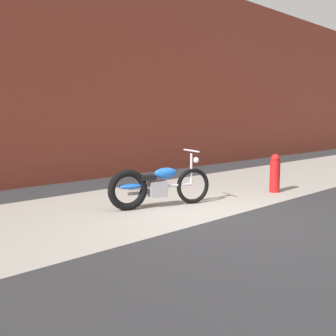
{
  "coord_description": "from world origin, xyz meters",
  "views": [
    {
      "loc": [
        -5.06,
        -3.95,
        1.63
      ],
      "look_at": [
        -0.32,
        1.02,
        0.75
      ],
      "focal_mm": 42.51,
      "sensor_mm": 36.0,
      "label": 1
    }
  ],
  "objects": [
    {
      "name": "sidewalk_slab",
      "position": [
        0.0,
        1.75,
        0.0
      ],
      "size": [
        36.0,
        3.5,
        0.01
      ],
      "primitive_type": "cube",
      "color": "#9E998E",
      "rests_on": "ground"
    },
    {
      "name": "ground_plane",
      "position": [
        0.0,
        0.0,
        0.0
      ],
      "size": [
        80.0,
        80.0,
        0.0
      ],
      "primitive_type": "plane",
      "color": "#2D2D30"
    },
    {
      "name": "fire_hydrant",
      "position": [
        2.54,
        0.65,
        0.42
      ],
      "size": [
        0.22,
        0.22,
        0.84
      ],
      "color": "red",
      "rests_on": "ground"
    },
    {
      "name": "motorcycle_blue",
      "position": [
        -0.37,
        1.34,
        0.4
      ],
      "size": [
        1.93,
        0.86,
        1.03
      ],
      "rotation": [
        0.0,
        0.0,
        -0.32
      ],
      "color": "black",
      "rests_on": "ground"
    },
    {
      "name": "brick_building_wall",
      "position": [
        0.0,
        5.2,
        2.91
      ],
      "size": [
        36.0,
        0.5,
        5.82
      ],
      "primitive_type": "cube",
      "color": "brown",
      "rests_on": "ground"
    }
  ]
}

